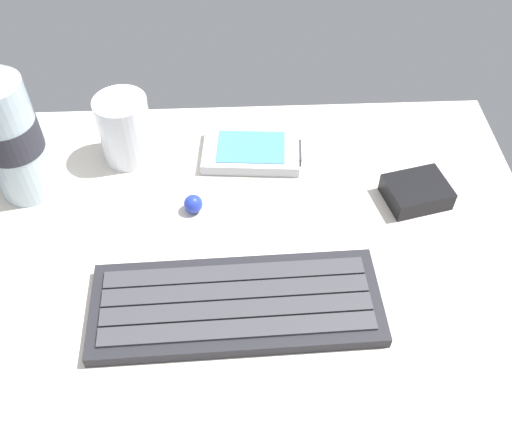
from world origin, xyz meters
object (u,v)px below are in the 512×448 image
at_px(juice_cup, 126,131).
at_px(charger_block, 416,192).
at_px(water_bottle, 7,130).
at_px(handheld_device, 248,151).
at_px(keyboard, 236,304).
at_px(trackball_mouse, 193,204).

height_order(juice_cup, charger_block, juice_cup).
bearing_deg(juice_cup, water_bottle, -155.24).
distance_m(handheld_device, juice_cup, 0.15).
xyz_separation_m(keyboard, charger_block, (0.21, 0.14, 0.00)).
xyz_separation_m(keyboard, handheld_device, (0.02, 0.23, -0.00)).
height_order(keyboard, handheld_device, keyboard).
xyz_separation_m(handheld_device, juice_cup, (-0.15, 0.01, 0.03)).
xyz_separation_m(keyboard, juice_cup, (-0.13, 0.23, 0.03)).
bearing_deg(keyboard, juice_cup, 118.89).
bearing_deg(handheld_device, juice_cup, 177.11).
bearing_deg(water_bottle, handheld_device, 9.71).
relative_size(keyboard, water_bottle, 1.41).
relative_size(keyboard, handheld_device, 2.22).
height_order(water_bottle, trackball_mouse, water_bottle).
bearing_deg(charger_block, keyboard, -146.26).
bearing_deg(handheld_device, keyboard, -95.05).
xyz_separation_m(handheld_device, water_bottle, (-0.26, -0.05, 0.08)).
xyz_separation_m(keyboard, trackball_mouse, (-0.05, 0.14, 0.00)).
distance_m(water_bottle, charger_block, 0.47).
relative_size(water_bottle, charger_block, 2.97).
distance_m(juice_cup, water_bottle, 0.14).
height_order(handheld_device, charger_block, charger_block).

